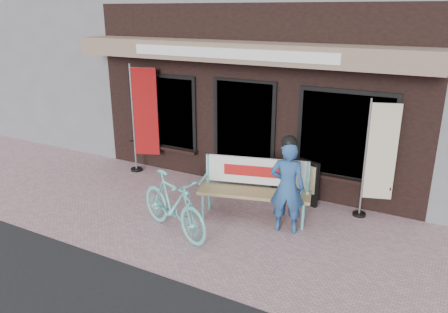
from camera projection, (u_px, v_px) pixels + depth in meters
The scene contains 9 objects.
ground at pixel (192, 224), 7.46m from camera, with size 70.00×70.00×0.00m, color #C5969E.
storefront at pixel (299, 31), 10.63m from camera, with size 7.00×6.77×6.00m.
neighbor_left_near at pixel (67, 18), 14.88m from camera, with size 10.00×7.00×6.40m, color slate.
bench at pixel (255, 184), 7.56m from camera, with size 1.99×0.98×1.04m.
person at pixel (287, 186), 6.98m from camera, with size 0.63×0.49×1.64m.
bicycle at pixel (173, 204), 7.00m from camera, with size 0.48×1.70×1.02m, color #66C8C7.
nobori_red at pixel (144, 118), 9.50m from camera, with size 0.71×0.38×2.40m.
nobori_cream at pixel (378, 158), 7.38m from camera, with size 0.62×0.31×2.11m.
menu_stand at pixel (308, 182), 8.08m from camera, with size 0.43×0.23×0.86m.
Camera 1 is at (3.70, -5.61, 3.48)m, focal length 35.00 mm.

